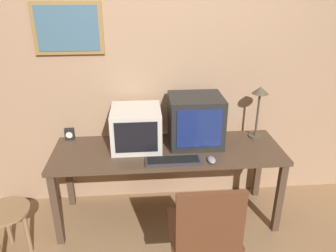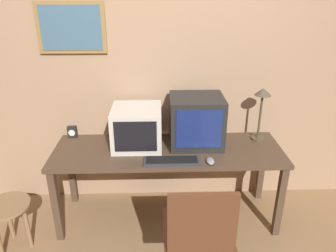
{
  "view_description": "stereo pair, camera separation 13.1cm",
  "coord_description": "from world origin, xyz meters",
  "px_view_note": "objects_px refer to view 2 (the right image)",
  "views": [
    {
      "loc": [
        -0.21,
        -1.38,
        2.0
      ],
      "look_at": [
        0.0,
        1.07,
        0.92
      ],
      "focal_mm": 35.0,
      "sensor_mm": 36.0,
      "label": 1
    },
    {
      "loc": [
        -0.08,
        -1.39,
        2.0
      ],
      "look_at": [
        0.0,
        1.07,
        0.92
      ],
      "focal_mm": 35.0,
      "sensor_mm": 36.0,
      "label": 2
    }
  ],
  "objects_px": {
    "desk_lamp": "(262,101)",
    "office_chair": "(198,244)",
    "monitor_left": "(137,127)",
    "keyboard_main": "(172,161)",
    "mouse_near_keyboard": "(210,161)",
    "desk_clock": "(72,132)",
    "monitor_right": "(196,121)",
    "side_stool": "(8,214)"
  },
  "relations": [
    {
      "from": "desk_lamp",
      "to": "office_chair",
      "type": "relative_size",
      "value": 0.53
    },
    {
      "from": "monitor_left",
      "to": "keyboard_main",
      "type": "distance_m",
      "value": 0.45
    },
    {
      "from": "keyboard_main",
      "to": "office_chair",
      "type": "xyz_separation_m",
      "value": [
        0.15,
        -0.56,
        -0.32
      ]
    },
    {
      "from": "mouse_near_keyboard",
      "to": "desk_clock",
      "type": "relative_size",
      "value": 1.07
    },
    {
      "from": "desk_clock",
      "to": "keyboard_main",
      "type": "bearing_deg",
      "value": -28.85
    },
    {
      "from": "keyboard_main",
      "to": "monitor_left",
      "type": "bearing_deg",
      "value": 132.52
    },
    {
      "from": "mouse_near_keyboard",
      "to": "desk_lamp",
      "type": "relative_size",
      "value": 0.23
    },
    {
      "from": "monitor_right",
      "to": "keyboard_main",
      "type": "distance_m",
      "value": 0.44
    },
    {
      "from": "office_chair",
      "to": "desk_clock",
      "type": "bearing_deg",
      "value": 134.59
    },
    {
      "from": "monitor_right",
      "to": "keyboard_main",
      "type": "height_order",
      "value": "monitor_right"
    },
    {
      "from": "monitor_right",
      "to": "desk_clock",
      "type": "distance_m",
      "value": 1.13
    },
    {
      "from": "mouse_near_keyboard",
      "to": "desk_clock",
      "type": "xyz_separation_m",
      "value": [
        -1.19,
        0.5,
        0.04
      ]
    },
    {
      "from": "keyboard_main",
      "to": "mouse_near_keyboard",
      "type": "distance_m",
      "value": 0.3
    },
    {
      "from": "monitor_left",
      "to": "office_chair",
      "type": "bearing_deg",
      "value": -63.52
    },
    {
      "from": "desk_lamp",
      "to": "monitor_left",
      "type": "bearing_deg",
      "value": -175.57
    },
    {
      "from": "keyboard_main",
      "to": "side_stool",
      "type": "xyz_separation_m",
      "value": [
        -1.29,
        -0.12,
        -0.38
      ]
    },
    {
      "from": "monitor_left",
      "to": "side_stool",
      "type": "xyz_separation_m",
      "value": [
        -1.01,
        -0.43,
        -0.54
      ]
    },
    {
      "from": "monitor_left",
      "to": "desk_clock",
      "type": "bearing_deg",
      "value": 163.52
    },
    {
      "from": "mouse_near_keyboard",
      "to": "keyboard_main",
      "type": "bearing_deg",
      "value": 176.97
    },
    {
      "from": "monitor_right",
      "to": "mouse_near_keyboard",
      "type": "relative_size",
      "value": 4.01
    },
    {
      "from": "monitor_right",
      "to": "office_chair",
      "type": "distance_m",
      "value": 1.03
    },
    {
      "from": "monitor_left",
      "to": "desk_clock",
      "type": "height_order",
      "value": "monitor_left"
    },
    {
      "from": "mouse_near_keyboard",
      "to": "side_stool",
      "type": "height_order",
      "value": "mouse_near_keyboard"
    },
    {
      "from": "monitor_right",
      "to": "side_stool",
      "type": "height_order",
      "value": "monitor_right"
    },
    {
      "from": "keyboard_main",
      "to": "side_stool",
      "type": "relative_size",
      "value": 1.05
    },
    {
      "from": "monitor_left",
      "to": "desk_lamp",
      "type": "distance_m",
      "value": 1.1
    },
    {
      "from": "monitor_left",
      "to": "desk_clock",
      "type": "distance_m",
      "value": 0.64
    },
    {
      "from": "keyboard_main",
      "to": "side_stool",
      "type": "bearing_deg",
      "value": -174.6
    },
    {
      "from": "monitor_left",
      "to": "monitor_right",
      "type": "height_order",
      "value": "monitor_right"
    },
    {
      "from": "keyboard_main",
      "to": "desk_lamp",
      "type": "height_order",
      "value": "desk_lamp"
    },
    {
      "from": "desk_clock",
      "to": "monitor_left",
      "type": "bearing_deg",
      "value": -16.48
    },
    {
      "from": "desk_clock",
      "to": "mouse_near_keyboard",
      "type": "bearing_deg",
      "value": -23.0
    },
    {
      "from": "desk_lamp",
      "to": "keyboard_main",
      "type": "bearing_deg",
      "value": -153.58
    },
    {
      "from": "keyboard_main",
      "to": "office_chair",
      "type": "relative_size",
      "value": 0.48
    },
    {
      "from": "desk_clock",
      "to": "office_chair",
      "type": "relative_size",
      "value": 0.11
    },
    {
      "from": "monitor_left",
      "to": "monitor_right",
      "type": "relative_size",
      "value": 0.92
    },
    {
      "from": "monitor_right",
      "to": "side_stool",
      "type": "relative_size",
      "value": 1.07
    },
    {
      "from": "mouse_near_keyboard",
      "to": "office_chair",
      "type": "relative_size",
      "value": 0.12
    },
    {
      "from": "monitor_right",
      "to": "office_chair",
      "type": "height_order",
      "value": "monitor_right"
    },
    {
      "from": "keyboard_main",
      "to": "desk_lamp",
      "type": "distance_m",
      "value": 0.95
    },
    {
      "from": "desk_lamp",
      "to": "side_stool",
      "type": "bearing_deg",
      "value": -166.11
    },
    {
      "from": "keyboard_main",
      "to": "monitor_right",
      "type": "bearing_deg",
      "value": 55.39
    }
  ]
}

